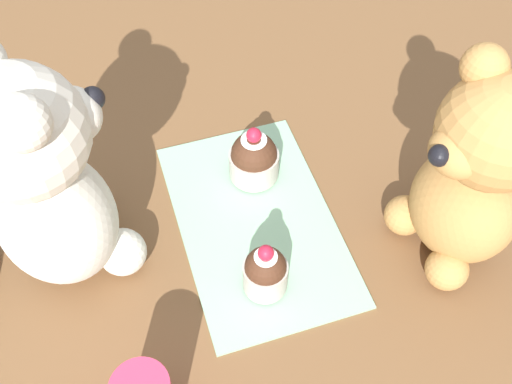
{
  "coord_description": "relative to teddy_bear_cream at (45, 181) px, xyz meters",
  "views": [
    {
      "loc": [
        -0.35,
        0.11,
        0.54
      ],
      "look_at": [
        0.0,
        0.0,
        0.06
      ],
      "focal_mm": 42.0,
      "sensor_mm": 36.0,
      "label": 1
    }
  ],
  "objects": [
    {
      "name": "ground_plane",
      "position": [
        -0.02,
        -0.19,
        -0.13
      ],
      "size": [
        4.0,
        4.0,
        0.0
      ],
      "primitive_type": "plane",
      "color": "brown"
    },
    {
      "name": "knitted_placemat",
      "position": [
        -0.02,
        -0.19,
        -0.12
      ],
      "size": [
        0.27,
        0.16,
        0.01
      ],
      "primitive_type": "cube",
      "color": "#8EBC99",
      "rests_on": "ground_plane"
    },
    {
      "name": "teddy_bear_cream",
      "position": [
        0.0,
        0.0,
        0.0
      ],
      "size": [
        0.16,
        0.15,
        0.26
      ],
      "rotation": [
        0.0,
        0.0,
        0.33
      ],
      "color": "silver",
      "rests_on": "ground_plane"
    },
    {
      "name": "teddy_bear_tan",
      "position": [
        -0.1,
        -0.38,
        -0.01
      ],
      "size": [
        0.13,
        0.13,
        0.23
      ],
      "rotation": [
        0.0,
        0.0,
        3.29
      ],
      "color": "#B78447",
      "rests_on": "ground_plane"
    },
    {
      "name": "cupcake_near_cream_bear",
      "position": [
        -0.1,
        -0.18,
        -0.09
      ],
      "size": [
        0.04,
        0.04,
        0.07
      ],
      "color": "#B2ADA3",
      "rests_on": "knitted_placemat"
    },
    {
      "name": "cupcake_near_tan_bear",
      "position": [
        0.04,
        -0.21,
        -0.09
      ],
      "size": [
        0.06,
        0.06,
        0.07
      ],
      "color": "#B2ADA3",
      "rests_on": "knitted_placemat"
    }
  ]
}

